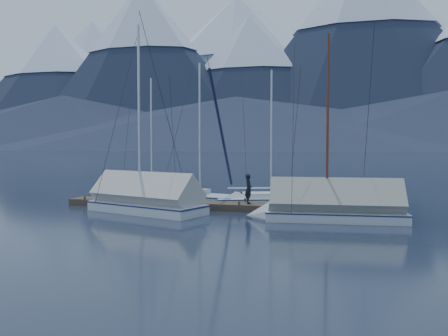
# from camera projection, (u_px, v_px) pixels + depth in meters

# --- Properties ---
(ground) EXTENTS (1000.00, 1000.00, 0.00)m
(ground) POSITION_uv_depth(u_px,v_px,m) (213.00, 214.00, 23.38)
(ground) COLOR black
(ground) RESTS_ON ground
(mountain_range) EXTENTS (877.00, 584.00, 150.50)m
(mountain_range) POSITION_uv_depth(u_px,v_px,m) (355.00, 74.00, 375.24)
(mountain_range) COLOR #475675
(mountain_range) RESTS_ON ground
(dock) EXTENTS (18.00, 1.50, 0.54)m
(dock) POSITION_uv_depth(u_px,v_px,m) (224.00, 207.00, 25.30)
(dock) COLOR #382D23
(dock) RESTS_ON ground
(mooring_posts) EXTENTS (15.12, 1.52, 0.35)m
(mooring_posts) POSITION_uv_depth(u_px,v_px,m) (215.00, 202.00, 25.42)
(mooring_posts) COLOR #382D23
(mooring_posts) RESTS_ON ground
(sailboat_open_left) EXTENTS (6.43, 3.16, 8.19)m
(sailboat_open_left) POSITION_uv_depth(u_px,v_px,m) (159.00, 199.00, 28.90)
(sailboat_open_left) COLOR white
(sailboat_open_left) RESTS_ON ground
(sailboat_open_mid) EXTENTS (7.15, 3.63, 9.10)m
(sailboat_open_mid) POSITION_uv_depth(u_px,v_px,m) (207.00, 200.00, 28.25)
(sailboat_open_mid) COLOR silver
(sailboat_open_mid) RESTS_ON ground
(sailboat_open_right) EXTENTS (6.62, 3.85, 8.45)m
(sailboat_open_right) POSITION_uv_depth(u_px,v_px,m) (279.00, 202.00, 27.29)
(sailboat_open_right) COLOR silver
(sailboat_open_right) RESTS_ON ground
(sailboat_covered_near) EXTENTS (7.41, 3.18, 9.38)m
(sailboat_covered_near) POSITION_uv_depth(u_px,v_px,m) (323.00, 210.00, 21.67)
(sailboat_covered_near) COLOR silver
(sailboat_covered_near) RESTS_ON ground
(sailboat_covered_far) EXTENTS (7.74, 4.40, 10.41)m
(sailboat_covered_far) POSITION_uv_depth(u_px,v_px,m) (138.00, 202.00, 24.32)
(sailboat_covered_far) COLOR silver
(sailboat_covered_far) RESTS_ON ground
(person) EXTENTS (0.57, 0.67, 1.56)m
(person) POSITION_uv_depth(u_px,v_px,m) (249.00, 189.00, 24.88)
(person) COLOR black
(person) RESTS_ON dock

